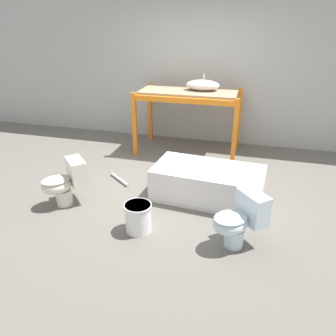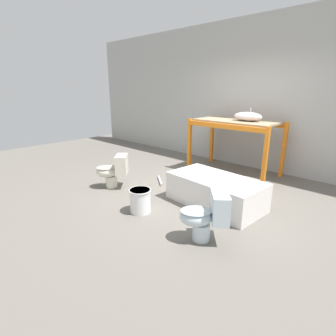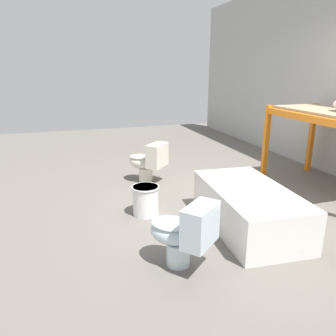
% 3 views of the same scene
% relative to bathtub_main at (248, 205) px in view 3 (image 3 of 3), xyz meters
% --- Properties ---
extents(ground_plane, '(12.00, 12.00, 0.00)m').
position_rel_bathtub_main_xyz_m(ground_plane, '(-0.60, 0.18, -0.26)').
color(ground_plane, '#666059').
extents(shelving_rack, '(1.80, 0.94, 1.13)m').
position_rel_bathtub_main_xyz_m(shelving_rack, '(-0.63, 1.64, 0.70)').
color(shelving_rack, orange).
rests_on(shelving_rack, ground_plane).
extents(bathtub_main, '(1.52, 0.88, 0.45)m').
position_rel_bathtub_main_xyz_m(bathtub_main, '(0.00, 0.00, 0.00)').
color(bathtub_main, white).
rests_on(bathtub_main, ground_plane).
extents(toilet_near, '(0.64, 0.64, 0.61)m').
position_rel_bathtub_main_xyz_m(toilet_near, '(-1.78, -0.65, 0.07)').
color(toilet_near, silver).
rests_on(toilet_near, ground_plane).
extents(toilet_far, '(0.65, 0.63, 0.61)m').
position_rel_bathtub_main_xyz_m(toilet_far, '(0.48, -0.94, 0.07)').
color(toilet_far, silver).
rests_on(toilet_far, ground_plane).
extents(bucket_white, '(0.32, 0.32, 0.35)m').
position_rel_bathtub_main_xyz_m(bucket_white, '(-0.66, -0.97, -0.07)').
color(bucket_white, white).
rests_on(bucket_white, ground_plane).
extents(loose_pipe, '(0.42, 0.34, 0.05)m').
position_rel_bathtub_main_xyz_m(loose_pipe, '(-1.37, 0.15, -0.23)').
color(loose_pipe, '#B7B7BC').
rests_on(loose_pipe, ground_plane).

